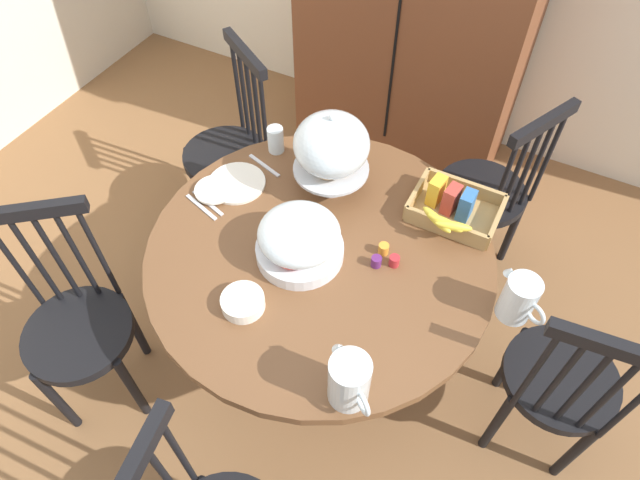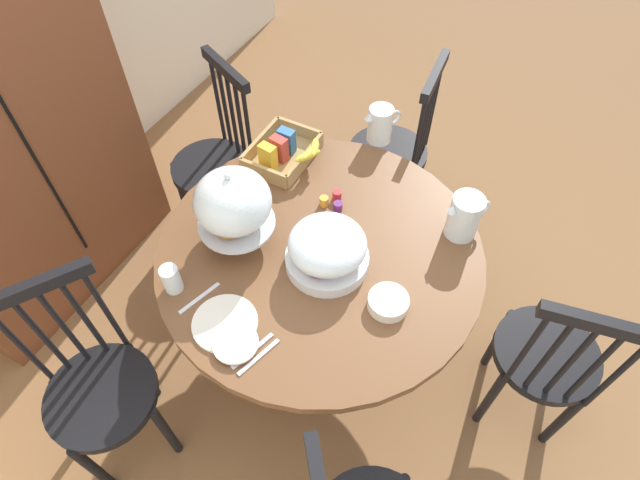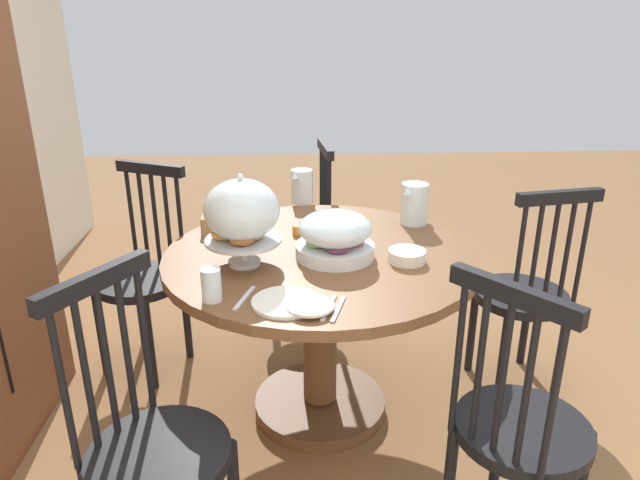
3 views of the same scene
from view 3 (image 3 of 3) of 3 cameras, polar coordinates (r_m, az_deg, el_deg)
ground_plane at (r=2.66m, az=1.26°, el=-15.44°), size 10.00×10.00×0.00m
dining_table at (r=2.31m, az=0.00°, el=-6.04°), size 1.21×1.21×0.74m
windsor_chair_near_window at (r=3.16m, az=-1.91°, el=0.17°), size 0.40×0.40×0.97m
windsor_chair_by_cabinet at (r=2.80m, az=-17.27°, el=-3.73°), size 0.44×0.44×0.97m
windsor_chair_facing_door at (r=1.77m, az=-16.35°, el=-19.64°), size 0.46×0.46×0.97m
windsor_chair_far_side at (r=1.86m, az=19.17°, el=-17.71°), size 0.47×0.47×0.97m
windsor_chair_host_seat at (r=2.65m, az=19.71°, el=-5.45°), size 0.41×0.41×0.97m
pastry_stand_with_dome at (r=2.06m, az=-7.82°, el=2.64°), size 0.28×0.28×0.34m
fruit_platter_covered at (r=2.15m, az=1.53°, el=0.44°), size 0.30×0.30×0.18m
orange_juice_pitcher at (r=2.54m, az=9.38°, el=3.42°), size 0.18×0.14×0.18m
milk_pitcher at (r=2.81m, az=-1.82°, el=5.27°), size 0.17×0.12×0.17m
cereal_basket at (r=2.54m, az=-8.43°, el=2.58°), size 0.32×0.30×0.12m
china_plate_large at (r=1.83m, az=-3.43°, el=-6.19°), size 0.22×0.22×0.01m
china_plate_small at (r=1.78m, az=-0.98°, el=-6.54°), size 0.15×0.15×0.01m
cereal_bowl at (r=2.15m, az=8.67°, el=-1.58°), size 0.14×0.14×0.04m
drinking_glass at (r=1.85m, az=-10.80°, el=-4.41°), size 0.06×0.06×0.11m
jam_jar_strawberry at (r=2.44m, az=-1.65°, el=1.44°), size 0.04×0.04×0.04m
jam_jar_apricot at (r=2.40m, az=-2.34°, el=1.01°), size 0.04×0.04×0.04m
jam_jar_grape at (r=2.40m, az=-0.89°, el=1.03°), size 0.04×0.04×0.04m
table_knife at (r=1.79m, az=0.87°, el=-6.79°), size 0.17×0.06×0.01m
dinner_fork at (r=1.79m, az=1.82°, el=-6.89°), size 0.17×0.06×0.01m
soup_spoon at (r=1.87m, az=-7.55°, el=-5.75°), size 0.17×0.06×0.01m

